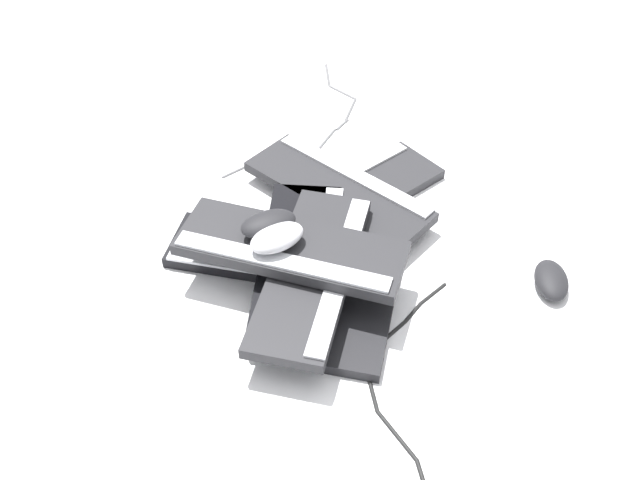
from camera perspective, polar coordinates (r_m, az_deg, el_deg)
The scene contains 14 objects.
ground_plane at distance 1.44m, azimuth 0.58°, elevation -3.70°, with size 3.20×3.20×0.00m, color white.
keyboard_0 at distance 1.49m, azimuth -3.66°, elevation -1.21°, with size 0.46×0.21×0.03m.
keyboard_1 at distance 1.43m, azimuth 3.07°, elevation -3.36°, with size 0.21×0.46×0.03m.
keyboard_2 at distance 1.62m, azimuth 2.66°, elevation 3.53°, with size 0.42×0.41×0.03m.
keyboard_3 at distance 1.43m, azimuth -1.64°, elevation -1.56°, with size 0.15×0.44×0.03m.
keyboard_4 at distance 1.37m, azimuth -0.56°, elevation -2.54°, with size 0.22×0.46×0.03m.
keyboard_5 at distance 1.59m, azimuth 1.49°, elevation 4.02°, with size 0.44×0.38×0.03m.
keyboard_6 at distance 1.37m, azimuth -2.36°, elevation -0.59°, with size 0.46×0.25×0.03m.
mouse_0 at distance 1.34m, azimuth -3.47°, elevation 0.18°, with size 0.11×0.07×0.04m, color #B7B7BC.
mouse_1 at distance 1.50m, azimuth 18.02°, elevation -3.07°, with size 0.11×0.07×0.04m, color black.
mouse_2 at distance 1.41m, azimuth 3.17°, elevation -2.04°, with size 0.11×0.07×0.04m, color silver.
mouse_3 at distance 1.37m, azimuth -4.15°, elevation 1.32°, with size 0.11×0.07×0.04m, color black.
cable_0 at distance 1.26m, azimuth 6.76°, elevation -14.00°, with size 0.17×0.68×0.01m.
cable_1 at distance 1.86m, azimuth -0.48°, elevation 9.23°, with size 0.31×0.54×0.01m.
Camera 1 is at (-0.06, 0.97, 1.06)m, focal length 40.00 mm.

